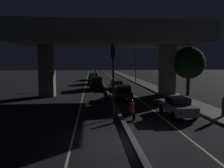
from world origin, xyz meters
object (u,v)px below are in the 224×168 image
motorcycle_red_filtering_near (132,110)px  traffic_light_left_of_median (113,67)px  car_dark_red_second (123,92)px  car_black_lead_oncoming (96,83)px  car_silver_lead (177,106)px  pedestrian_on_sidewalk (224,106)px  car_silver_third_oncoming (93,77)px  motorcycle_white_filtering_mid (115,94)px  car_dark_green_second_oncoming (93,79)px  car_taxi_yellow_third (116,85)px  street_lamp (134,59)px

motorcycle_red_filtering_near → traffic_light_left_of_median: bearing=81.5°
car_dark_red_second → car_black_lead_oncoming: (-2.97, 8.73, 0.23)m
traffic_light_left_of_median → car_silver_lead: 6.05m
motorcycle_red_filtering_near → pedestrian_on_sidewalk: size_ratio=1.20×
traffic_light_left_of_median → pedestrian_on_sidewalk: size_ratio=3.59×
car_dark_red_second → car_silver_third_oncoming: bearing=10.1°
car_silver_third_oncoming → motorcycle_white_filtering_mid: bearing=3.0°
car_dark_green_second_oncoming → car_silver_third_oncoming: car_dark_green_second_oncoming is taller
traffic_light_left_of_median → motorcycle_white_filtering_mid: 8.75m
car_taxi_yellow_third → pedestrian_on_sidewalk: bearing=-162.6°
car_dark_red_second → motorcycle_red_filtering_near: bearing=178.6°
street_lamp → motorcycle_red_filtering_near: bearing=-101.5°
car_dark_red_second → car_black_lead_oncoming: car_black_lead_oncoming is taller
motorcycle_red_filtering_near → car_silver_lead: bearing=-84.1°
car_black_lead_oncoming → traffic_light_left_of_median: bearing=0.3°
traffic_light_left_of_median → motorcycle_white_filtering_mid: traffic_light_left_of_median is taller
car_silver_third_oncoming → motorcycle_red_filtering_near: 35.56m
motorcycle_white_filtering_mid → car_silver_lead: bearing=-153.2°
car_silver_third_oncoming → motorcycle_white_filtering_mid: 27.33m
street_lamp → car_taxi_yellow_third: size_ratio=1.72×
car_taxi_yellow_third → car_silver_third_oncoming: car_silver_third_oncoming is taller
car_dark_green_second_oncoming → car_dark_red_second: bearing=12.2°
car_silver_third_oncoming → street_lamp: bearing=46.7°
car_taxi_yellow_third → motorcycle_white_filtering_mid: bearing=170.5°
car_dark_red_second → car_silver_third_oncoming: (-3.42, 26.31, 0.00)m
pedestrian_on_sidewalk → motorcycle_red_filtering_near: bearing=175.7°
car_dark_red_second → car_silver_third_oncoming: 26.53m
car_dark_green_second_oncoming → car_silver_third_oncoming: size_ratio=0.91×
car_dark_green_second_oncoming → motorcycle_red_filtering_near: bearing=6.9°
car_black_lead_oncoming → motorcycle_white_filtering_mid: size_ratio=2.42×
motorcycle_red_filtering_near → pedestrian_on_sidewalk: bearing=-96.1°
car_black_lead_oncoming → pedestrian_on_sidewalk: bearing=24.3°
motorcycle_red_filtering_near → motorcycle_white_filtering_mid: (-0.43, 8.22, 0.01)m
car_silver_lead → car_silver_third_oncoming: bearing=9.7°
street_lamp → car_dark_red_second: (-5.05, -18.85, -4.07)m
car_dark_red_second → car_silver_third_oncoming: size_ratio=0.92×
street_lamp → car_taxi_yellow_third: bearing=-114.8°
car_silver_lead → car_silver_third_oncoming: 35.54m
car_silver_lead → car_taxi_yellow_third: (-2.96, 16.81, -0.07)m
car_dark_red_second → car_dark_green_second_oncoming: size_ratio=1.02×
car_silver_lead → car_black_lead_oncoming: 18.39m
pedestrian_on_sidewalk → car_taxi_yellow_third: bearing=109.3°
car_dark_green_second_oncoming → motorcycle_white_filtering_mid: size_ratio=2.26×
motorcycle_white_filtering_mid → car_dark_green_second_oncoming: bearing=5.7°
motorcycle_white_filtering_mid → street_lamp: bearing=-18.9°
pedestrian_on_sidewalk → car_silver_lead: bearing=162.5°
motorcycle_red_filtering_near → pedestrian_on_sidewalk: (7.01, -0.52, 0.34)m
traffic_light_left_of_median → car_silver_third_oncoming: 35.45m
traffic_light_left_of_median → car_dark_green_second_oncoming: bearing=92.8°
motorcycle_white_filtering_mid → pedestrian_on_sidewalk: size_ratio=1.16×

